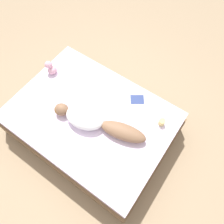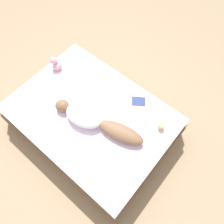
% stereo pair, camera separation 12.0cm
% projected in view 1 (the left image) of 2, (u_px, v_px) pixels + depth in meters
% --- Properties ---
extents(ground_plane, '(12.00, 12.00, 0.00)m').
position_uv_depth(ground_plane, '(94.00, 131.00, 3.43)').
color(ground_plane, '#9E8466').
extents(bed, '(1.63, 2.22, 0.54)m').
position_uv_depth(bed, '(92.00, 123.00, 3.20)').
color(bed, brown).
rests_on(bed, ground_plane).
extents(person, '(0.53, 1.28, 0.20)m').
position_uv_depth(person, '(94.00, 121.00, 2.81)').
color(person, brown).
rests_on(person, bed).
extents(open_magazine, '(0.54, 0.49, 0.01)m').
position_uv_depth(open_magazine, '(138.00, 107.00, 3.02)').
color(open_magazine, silver).
rests_on(open_magazine, bed).
extents(coffee_mug, '(0.12, 0.08, 0.09)m').
position_uv_depth(coffee_mug, '(162.00, 122.00, 2.86)').
color(coffee_mug, tan).
rests_on(coffee_mug, bed).
extents(cell_phone, '(0.14, 0.16, 0.01)m').
position_uv_depth(cell_phone, '(93.00, 94.00, 3.11)').
color(cell_phone, silver).
rests_on(cell_phone, bed).
extents(plush_toy, '(0.14, 0.16, 0.20)m').
position_uv_depth(plush_toy, '(51.00, 68.00, 3.22)').
color(plush_toy, '#DB9EB2').
rests_on(plush_toy, bed).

